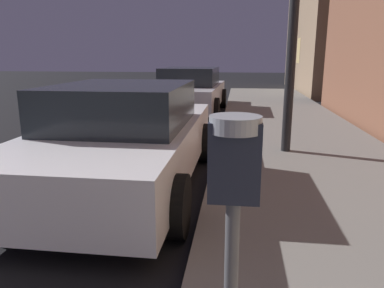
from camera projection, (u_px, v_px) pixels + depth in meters
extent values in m
cube|color=#232838|center=(234.00, 162.00, 1.33)|extent=(0.19, 0.11, 0.30)
cylinder|color=#999EA5|center=(235.00, 124.00, 1.30)|extent=(0.19, 0.19, 0.06)
cube|color=black|center=(219.00, 151.00, 1.33)|extent=(0.01, 0.08, 0.11)
cube|color=silver|center=(126.00, 147.00, 5.03)|extent=(1.92, 4.47, 0.64)
cube|color=#1E2328|center=(123.00, 105.00, 4.85)|extent=(1.68, 2.08, 0.56)
cylinder|color=black|center=(99.00, 139.00, 6.54)|extent=(0.23, 0.66, 0.66)
cylinder|color=black|center=(204.00, 143.00, 6.30)|extent=(0.23, 0.66, 0.66)
cylinder|color=black|center=(0.00, 197.00, 3.88)|extent=(0.23, 0.66, 0.66)
cylinder|color=black|center=(176.00, 206.00, 3.64)|extent=(0.23, 0.66, 0.66)
cube|color=#B7B7BF|center=(190.00, 95.00, 11.62)|extent=(2.02, 4.51, 0.64)
cube|color=#1E2328|center=(190.00, 77.00, 11.55)|extent=(1.72, 2.30, 0.56)
cylinder|color=black|center=(170.00, 97.00, 13.15)|extent=(0.24, 0.67, 0.66)
cylinder|color=black|center=(223.00, 98.00, 12.86)|extent=(0.24, 0.67, 0.66)
cylinder|color=black|center=(150.00, 108.00, 10.50)|extent=(0.24, 0.67, 0.66)
cylinder|color=black|center=(215.00, 109.00, 10.21)|extent=(0.24, 0.67, 0.66)
cube|color=#F2D17F|center=(299.00, 51.00, 18.06)|extent=(0.06, 0.90, 1.20)
cube|color=#F2D17F|center=(296.00, 24.00, 19.13)|extent=(0.06, 0.90, 1.20)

